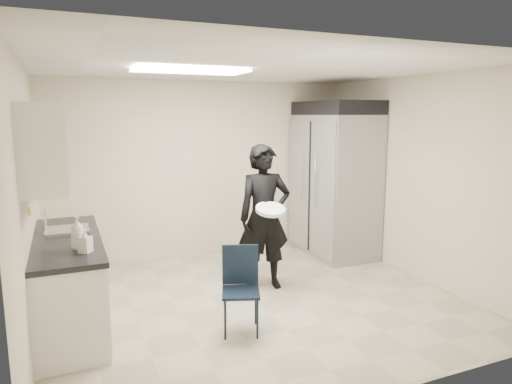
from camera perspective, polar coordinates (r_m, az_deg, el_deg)
name	(u,v)px	position (r m, az deg, el deg)	size (l,w,h in m)	color
floor	(256,301)	(5.35, 0.00, -13.51)	(4.50, 4.50, 0.00)	tan
ceiling	(256,67)	(4.95, 0.00, 15.41)	(4.50, 4.50, 0.00)	silver
back_wall	(204,169)	(6.85, -6.55, 2.83)	(4.50, 4.50, 0.00)	beige
left_wall	(27,205)	(4.61, -26.70, -1.42)	(4.00, 4.00, 0.00)	beige
right_wall	(417,178)	(6.21, 19.49, 1.65)	(4.00, 4.00, 0.00)	beige
ceiling_panel	(190,71)	(5.13, -8.22, 14.77)	(1.20, 0.60, 0.02)	white
lower_counter	(69,284)	(5.02, -22.33, -10.59)	(0.60, 1.90, 0.86)	silver
countertop	(66,240)	(4.88, -22.67, -5.56)	(0.64, 1.95, 0.05)	black
sink	(68,235)	(5.13, -22.47, -5.01)	(0.42, 0.40, 0.14)	gray
faucet	(45,223)	(5.10, -24.82, -3.52)	(0.02, 0.02, 0.24)	silver
upper_cabinets	(45,145)	(4.74, -24.92, 5.40)	(0.35, 1.80, 0.75)	silver
towel_dispenser	(43,157)	(5.90, -25.09, 4.04)	(0.22, 0.30, 0.35)	black
notice_sticker_left	(29,211)	(4.72, -26.49, -2.15)	(0.00, 0.12, 0.07)	yellow
notice_sticker_right	(31,211)	(4.93, -26.32, -2.16)	(0.00, 0.12, 0.07)	yellow
commercial_fridge	(334,185)	(6.99, 9.77, 0.82)	(0.80, 1.35, 2.10)	gray
fridge_compressor	(337,108)	(6.91, 10.05, 10.28)	(0.80, 1.35, 0.20)	black
folding_chair	(241,292)	(4.52, -1.91, -12.42)	(0.36, 0.36, 0.81)	black
man_tuxedo	(264,217)	(5.51, 1.04, -3.18)	(0.65, 0.43, 1.76)	black
bucket_lid	(271,209)	(5.25, 1.83, -2.20)	(0.34, 0.34, 0.04)	white
soap_bottle_a	(77,233)	(4.40, -21.44, -4.74)	(0.12, 0.12, 0.30)	white
soap_bottle_b	(85,241)	(4.27, -20.59, -5.72)	(0.10, 0.10, 0.21)	silver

